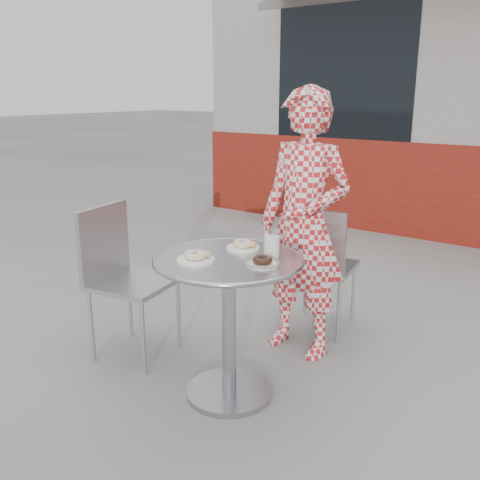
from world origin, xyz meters
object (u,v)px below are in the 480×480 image
Objects in this scene: chair_left at (134,311)px; plate_near at (196,257)px; seated_person at (304,225)px; plate_far at (244,245)px; plate_checker at (262,262)px; bistro_table at (229,293)px; chair_far at (320,291)px; milk_cup at (272,245)px.

plate_near is (0.63, -0.15, 0.49)m from chair_left.
seated_person reaches higher than plate_near.
plate_checker is at bearing -35.99° from plate_far.
plate_checker is (0.22, -0.16, -0.00)m from plate_far.
seated_person is 9.67× the size of plate_checker.
bistro_table is 1.04m from chair_far.
seated_person is 0.54m from milk_cup.
plate_checker is (0.29, 0.13, -0.01)m from plate_near.
plate_checker is at bearing -74.53° from milk_cup.
chair_left is 0.86m from plate_far.
bistro_table is 0.26m from plate_far.
plate_checker is 1.30× the size of milk_cup.
milk_cup reaches higher than chair_far.
plate_far reaches higher than bistro_table.
chair_left is at bearing 178.49° from plate_checker.
seated_person is 0.68m from plate_checker.
bistro_table is at bearing 54.15° from plate_near.
chair_left reaches higher than chair_far.
milk_cup reaches higher than plate_checker.
chair_left is at bearing -136.39° from seated_person.
plate_checker reaches higher than bistro_table.
plate_far is (-0.03, 0.17, 0.20)m from bistro_table.
bistro_table is 0.89× the size of chair_far.
chair_left is 7.15× the size of milk_cup.
plate_far is 1.05× the size of plate_checker.
chair_far is at bearing 100.74° from seated_person.
bistro_table is 0.78m from chair_left.
chair_left is 1.03m from plate_checker.
bistro_table is at bearing -89.53° from seated_person.
plate_near is 1.11× the size of plate_checker.
chair_left is at bearing -172.76° from milk_cup.
plate_far is (-0.06, -0.50, -0.02)m from seated_person.
chair_far reaches higher than plate_far.
chair_far is (-0.01, 0.99, -0.30)m from bistro_table.
milk_cup is at bearing -8.37° from plate_far.
seated_person reaches higher than bistro_table.
chair_left reaches higher than plate_near.
plate_far is 1.36× the size of milk_cup.
bistro_table is 4.18× the size of plate_near.
plate_near is (-0.06, -0.29, 0.00)m from plate_far.
bistro_table is 4.43× the size of plate_far.
chair_far is at bearing 101.00° from milk_cup.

